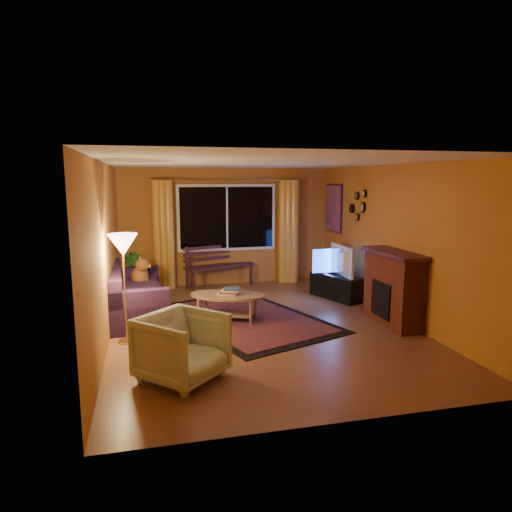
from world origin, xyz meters
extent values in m
cube|color=brown|center=(0.00, 0.00, -0.01)|extent=(4.50, 6.00, 0.02)
cube|color=white|center=(0.00, 0.00, 2.51)|extent=(4.50, 6.00, 0.02)
cube|color=#B9702B|center=(0.00, 3.01, 1.25)|extent=(4.50, 0.02, 2.50)
cube|color=#B9702B|center=(-2.26, 0.00, 1.25)|extent=(0.02, 6.00, 2.50)
cube|color=#B9702B|center=(2.26, 0.00, 1.25)|extent=(0.02, 6.00, 2.50)
cube|color=black|center=(0.00, 2.94, 1.45)|extent=(2.00, 0.02, 1.30)
cylinder|color=#BF8C3F|center=(0.00, 2.90, 2.25)|extent=(3.20, 0.03, 0.03)
cylinder|color=gold|center=(-1.35, 2.88, 1.12)|extent=(0.36, 0.36, 2.24)
cylinder|color=gold|center=(1.35, 2.88, 1.12)|extent=(0.36, 0.36, 2.24)
cube|color=#34151E|center=(-0.20, 2.75, 0.22)|extent=(1.55, 0.88, 0.45)
imported|color=#235B1E|center=(-2.00, 2.75, 0.40)|extent=(0.49, 0.49, 0.80)
cube|color=#251230|center=(-1.88, 0.95, 0.41)|extent=(1.01, 2.10, 0.83)
imported|color=beige|center=(-1.34, -1.71, 0.42)|extent=(1.12, 1.12, 0.84)
cylinder|color=#BF8C3F|center=(-2.00, -0.30, 0.77)|extent=(0.31, 0.31, 1.53)
cube|color=maroon|center=(-0.15, 0.40, 0.01)|extent=(2.88, 3.54, 0.02)
cylinder|color=#987159|center=(-0.46, 0.35, 0.22)|extent=(1.59, 1.59, 0.44)
cube|color=black|center=(1.81, 1.25, 0.23)|extent=(0.74, 1.17, 0.46)
imported|color=black|center=(1.81, 1.25, 0.74)|extent=(0.13, 0.97, 0.56)
cube|color=maroon|center=(2.05, -0.40, 0.55)|extent=(0.40, 1.20, 1.10)
cube|color=#DF4432|center=(2.22, 2.45, 1.65)|extent=(0.04, 0.76, 0.96)
camera|label=1|loc=(-1.67, -6.66, 2.24)|focal=32.00mm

